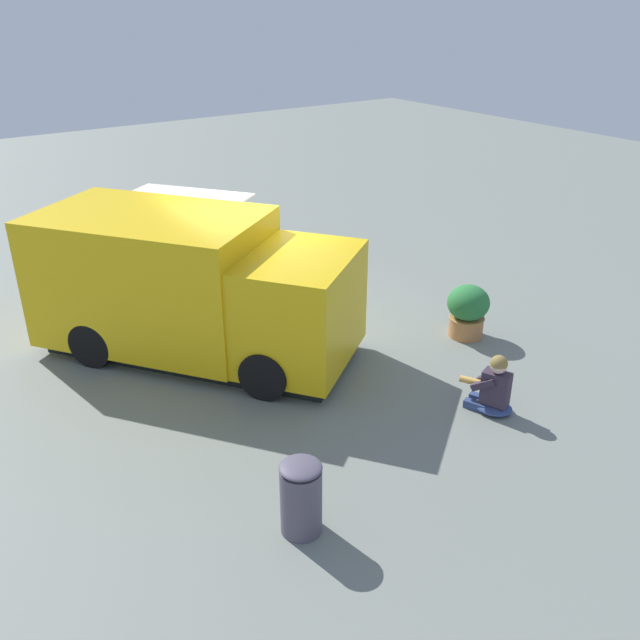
{
  "coord_description": "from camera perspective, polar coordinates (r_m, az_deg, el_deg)",
  "views": [
    {
      "loc": [
        -5.3,
        -9.36,
        5.2
      ],
      "look_at": [
        -0.14,
        -1.96,
        0.83
      ],
      "focal_mm": 38.08,
      "sensor_mm": 36.0,
      "label": 1
    }
  ],
  "objects": [
    {
      "name": "trash_bin",
      "position": [
        7.33,
        -1.61,
        -14.65
      ],
      "size": [
        0.45,
        0.45,
        0.87
      ],
      "color": "#514B5A",
      "rests_on": "ground_plane"
    },
    {
      "name": "planter_flowering_near",
      "position": [
        14.36,
        -17.86,
        4.83
      ],
      "size": [
        0.46,
        0.46,
        0.67
      ],
      "color": "#BD6C4B",
      "rests_on": "ground_plane"
    },
    {
      "name": "food_truck",
      "position": [
        10.68,
        -10.79,
        2.58
      ],
      "size": [
        4.55,
        5.16,
        2.2
      ],
      "color": "yellow",
      "rests_on": "ground_plane"
    },
    {
      "name": "ground_plane",
      "position": [
        11.94,
        -4.84,
        -0.04
      ],
      "size": [
        40.0,
        40.0,
        0.0
      ],
      "primitive_type": "plane",
      "color": "slate"
    },
    {
      "name": "person_customer",
      "position": [
        9.55,
        14.35,
        -5.59
      ],
      "size": [
        0.6,
        0.81,
        0.86
      ],
      "color": "navy",
      "rests_on": "ground_plane"
    },
    {
      "name": "planter_flowering_far",
      "position": [
        11.44,
        12.31,
        0.86
      ],
      "size": [
        0.7,
        0.7,
        0.9
      ],
      "color": "#B37543",
      "rests_on": "ground_plane"
    }
  ]
}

